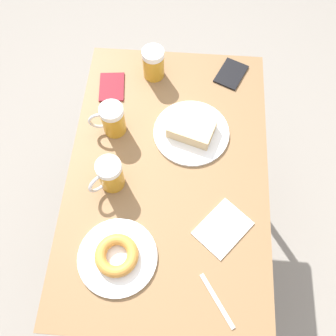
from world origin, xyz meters
name	(u,v)px	position (x,y,z in m)	size (l,w,h in m)	color
ground_plane	(168,237)	(0.00, 0.00, 0.00)	(8.00, 8.00, 0.00)	gray
table	(168,181)	(0.00, 0.00, 0.70)	(0.64, 1.01, 0.78)	olive
plate_with_cake	(192,130)	(-0.07, -0.15, 0.79)	(0.26, 0.26, 0.05)	white
plate_with_donut	(117,256)	(0.12, 0.29, 0.79)	(0.23, 0.23, 0.04)	white
beer_mug_left	(112,119)	(0.19, -0.14, 0.84)	(0.12, 0.08, 0.12)	#C68C23
beer_mug_center	(110,175)	(0.17, 0.06, 0.84)	(0.10, 0.10, 0.12)	#C68C23
beer_mug_right	(153,63)	(0.08, -0.39, 0.84)	(0.08, 0.12, 0.12)	#C68C23
napkin_folded	(223,228)	(-0.18, 0.18, 0.78)	(0.19, 0.20, 0.00)	white
fork	(217,301)	(-0.16, 0.39, 0.78)	(0.10, 0.14, 0.00)	silver
passport_near_edge	(112,87)	(0.23, -0.32, 0.78)	(0.10, 0.13, 0.01)	maroon
passport_far_edge	(231,74)	(-0.20, -0.41, 0.78)	(0.13, 0.15, 0.01)	black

